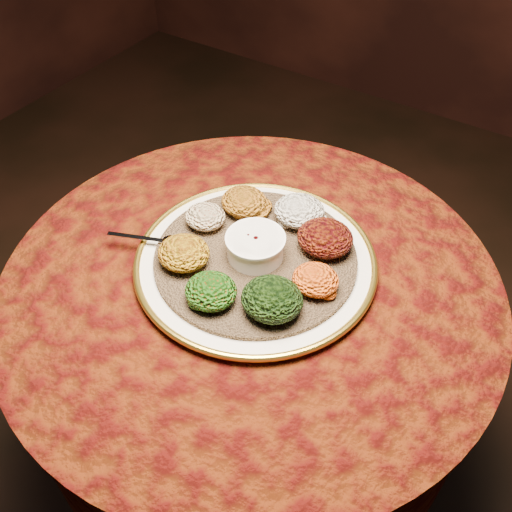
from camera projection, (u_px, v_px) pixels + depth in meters
The scene contains 13 objects.
table at pixel (251, 334), 1.22m from camera, with size 0.96×0.96×0.73m.
platter at pixel (255, 261), 1.10m from camera, with size 0.56×0.56×0.02m.
injera at pixel (255, 257), 1.10m from camera, with size 0.39×0.39×0.01m, color brown.
stew_bowl at pixel (255, 245), 1.07m from camera, with size 0.11×0.11×0.05m.
spoon at pixel (167, 241), 1.11m from camera, with size 0.15×0.07×0.01m.
portion_ayib at pixel (299, 211), 1.15m from camera, with size 0.10×0.10×0.05m, color silver.
portion_kitfo at pixel (325, 238), 1.09m from camera, with size 0.11×0.10×0.05m, color black.
portion_tikil at pixel (315, 280), 1.02m from camera, with size 0.09×0.08×0.04m, color #A2610D.
portion_gomen at pixel (272, 299), 0.98m from camera, with size 0.11×0.10×0.05m, color black.
portion_mixveg at pixel (211, 291), 1.00m from camera, with size 0.09×0.09×0.05m, color #922B09.
portion_kik at pixel (184, 253), 1.06m from camera, with size 0.10×0.09×0.05m, color #B88710.
portion_timatim at pixel (205, 217), 1.14m from camera, with size 0.08×0.08×0.04m, color maroon.
portion_shiro at pixel (244, 202), 1.17m from camera, with size 0.10×0.09×0.05m, color #9D5612.
Camera 1 is at (0.41, -0.61, 1.54)m, focal length 40.00 mm.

